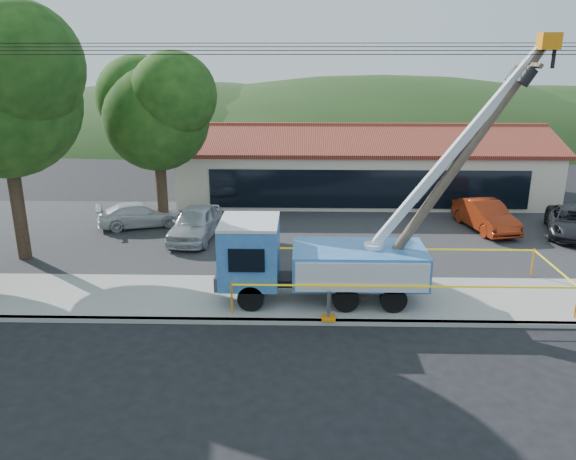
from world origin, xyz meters
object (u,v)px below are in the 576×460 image
at_px(leaning_pole, 457,166).
at_px(car_dark, 570,237).
at_px(car_red, 484,231).
at_px(car_white, 141,228).
at_px(utility_truck, 317,257).
at_px(car_silver, 196,241).

bearing_deg(leaning_pole, car_dark, 44.42).
xyz_separation_m(car_red, car_white, (-17.80, 0.15, 0.00)).
bearing_deg(utility_truck, car_red, 44.90).
bearing_deg(car_dark, leaning_pole, -116.59).
bearing_deg(leaning_pole, car_white, 146.76).
bearing_deg(car_white, car_silver, -140.81).
distance_m(utility_truck, car_red, 12.60).
bearing_deg(utility_truck, car_white, 135.01).
bearing_deg(car_white, car_dark, -111.97).
distance_m(car_white, car_dark, 21.84).
height_order(car_red, car_white, car_red).
height_order(utility_truck, car_silver, utility_truck).
height_order(leaning_pole, car_red, leaning_pole).
height_order(utility_truck, car_dark, utility_truck).
bearing_deg(utility_truck, leaning_pole, 0.02).
bearing_deg(car_silver, utility_truck, -45.08).
distance_m(leaning_pole, car_red, 10.98).
xyz_separation_m(utility_truck, car_white, (-8.96, 8.96, -1.75)).
xyz_separation_m(car_silver, car_white, (-3.26, 1.99, 0.00)).
xyz_separation_m(leaning_pole, car_dark, (8.14, 7.98, -5.10)).
height_order(car_silver, car_white, car_silver).
xyz_separation_m(car_silver, car_red, (14.54, 1.84, 0.00)).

